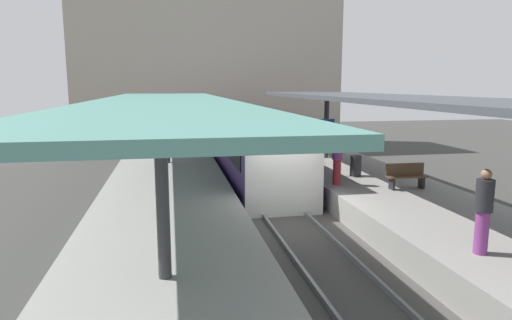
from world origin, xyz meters
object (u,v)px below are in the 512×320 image
at_px(commuter_train, 248,144).
at_px(platform_sign, 323,134).
at_px(litter_bin, 356,166).
at_px(passenger_mid_platform, 337,160).
at_px(platform_bench, 406,175).
at_px(passenger_near_bench, 483,210).

relative_size(commuter_train, platform_sign, 6.27).
height_order(commuter_train, litter_bin, commuter_train).
relative_size(commuter_train, passenger_mid_platform, 8.07).
xyz_separation_m(litter_bin, passenger_mid_platform, (-1.28, -1.33, 0.49)).
distance_m(platform_bench, passenger_mid_platform, 2.38).
xyz_separation_m(commuter_train, platform_sign, (2.18, -4.31, 0.90)).
xyz_separation_m(platform_sign, passenger_near_bench, (0.51, -8.53, -0.68)).
bearing_deg(platform_bench, platform_sign, 127.16).
bearing_deg(litter_bin, commuter_train, 126.17).
height_order(platform_bench, platform_sign, platform_sign).
distance_m(platform_bench, platform_sign, 3.60).
relative_size(passenger_near_bench, passenger_mid_platform, 1.05).
bearing_deg(passenger_near_bench, platform_bench, 75.11).
relative_size(commuter_train, platform_bench, 9.90).
height_order(commuter_train, platform_bench, commuter_train).
bearing_deg(platform_bench, passenger_mid_platform, 154.10).
bearing_deg(platform_sign, passenger_mid_platform, -91.60).
height_order(platform_sign, passenger_mid_platform, platform_sign).
xyz_separation_m(commuter_train, passenger_near_bench, (2.70, -12.85, 0.22)).
bearing_deg(passenger_mid_platform, platform_sign, 88.40).
bearing_deg(commuter_train, litter_bin, -53.83).
bearing_deg(passenger_near_bench, commuter_train, 101.86).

